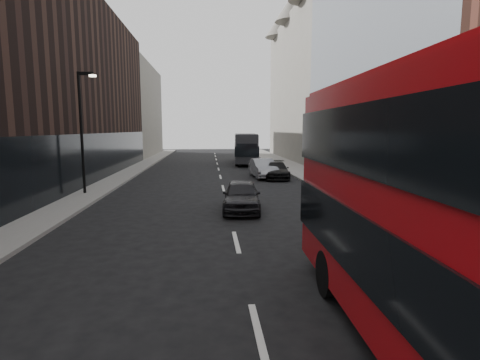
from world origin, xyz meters
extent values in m
cube|color=slate|center=(7.50, 25.00, 0.07)|extent=(3.00, 80.00, 0.15)
cube|color=slate|center=(-8.00, 25.00, 0.07)|extent=(2.00, 80.00, 0.15)
cube|color=#909599|center=(11.50, 21.00, 10.00)|extent=(5.00, 22.00, 20.00)
cube|color=silver|center=(9.15, 21.00, 1.90)|extent=(0.35, 21.00, 3.80)
cube|color=slate|center=(11.50, 44.00, 9.00)|extent=(5.00, 24.00, 18.00)
cone|color=slate|center=(9.50, 44.00, 19.50)|extent=(4.00, 4.00, 3.00)
cone|color=slate|center=(9.50, 52.00, 19.50)|extent=(4.00, 4.00, 3.00)
cube|color=black|center=(-11.50, 30.00, 7.00)|extent=(5.00, 24.00, 14.00)
cube|color=slate|center=(-11.50, 52.00, 6.50)|extent=(5.00, 20.00, 13.00)
cylinder|color=black|center=(-8.30, 18.00, 3.65)|extent=(0.16, 0.16, 7.00)
cube|color=black|center=(-7.90, 18.00, 7.05)|extent=(0.90, 0.15, 0.18)
cube|color=#FFF2CC|center=(-7.50, 18.00, 6.93)|extent=(0.35, 0.22, 0.12)
cube|color=black|center=(3.11, 5.72, 2.05)|extent=(2.30, 0.15, 1.51)
cylinder|color=black|center=(1.84, 3.59, 0.54)|extent=(0.36, 1.09, 1.08)
cylinder|color=black|center=(4.24, 3.52, 0.54)|extent=(0.36, 1.09, 1.08)
cube|color=black|center=(3.24, 38.16, 1.85)|extent=(3.04, 10.54, 2.93)
cube|color=black|center=(3.24, 38.16, 1.66)|extent=(3.16, 10.60, 1.04)
cube|color=black|center=(2.90, 32.93, 1.80)|extent=(2.01, 0.21, 1.32)
cube|color=black|center=(3.58, 43.38, 1.80)|extent=(2.01, 0.21, 1.32)
cube|color=black|center=(3.24, 38.16, 3.34)|extent=(2.91, 10.12, 0.12)
cylinder|color=black|center=(2.43, 41.55, 0.47)|extent=(0.34, 0.96, 0.95)
cylinder|color=black|center=(4.49, 41.41, 0.47)|extent=(0.34, 0.96, 0.95)
cylinder|color=black|center=(1.99, 34.90, 0.47)|extent=(0.34, 0.96, 0.95)
cylinder|color=black|center=(4.06, 34.76, 0.47)|extent=(0.34, 0.96, 0.95)
imported|color=black|center=(0.63, 13.07, 0.74)|extent=(2.10, 4.45, 1.47)
imported|color=gray|center=(3.42, 25.26, 0.77)|extent=(1.97, 4.78, 1.54)
imported|color=black|center=(4.41, 24.61, 0.67)|extent=(2.37, 4.80, 1.34)
camera|label=1|loc=(-0.91, -4.59, 3.90)|focal=28.00mm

